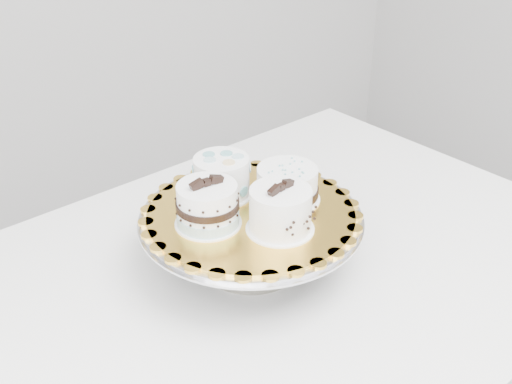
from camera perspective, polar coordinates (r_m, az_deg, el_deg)
table at (r=1.18m, az=0.03°, el=-9.90°), size 1.35×0.97×0.75m
cake_stand at (r=1.11m, az=-0.45°, el=-3.42°), size 0.39×0.39×0.10m
cake_board at (r=1.09m, az=-0.45°, el=-1.87°), size 0.47×0.47×0.01m
cake_swirl at (r=1.03m, az=2.18°, el=-1.70°), size 0.12×0.12×0.09m
cake_banded at (r=1.04m, az=-4.33°, el=-1.30°), size 0.11×0.11×0.09m
cake_dots at (r=1.12m, az=-3.08°, el=1.41°), size 0.12×0.12×0.07m
cake_ribbon at (r=1.11m, az=2.82°, el=0.63°), size 0.14×0.14×0.06m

